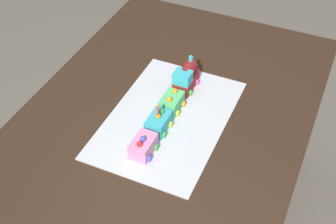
% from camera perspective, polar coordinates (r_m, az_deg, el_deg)
% --- Properties ---
extents(ground_plane, '(8.00, 8.00, 0.00)m').
position_cam_1_polar(ground_plane, '(2.28, 0.14, -13.47)').
color(ground_plane, '#6B6054').
extents(dining_table, '(1.40, 1.00, 0.74)m').
position_cam_1_polar(dining_table, '(1.78, 0.18, -2.16)').
color(dining_table, '#382316').
rests_on(dining_table, ground).
extents(cake_board, '(0.60, 0.40, 0.00)m').
position_cam_1_polar(cake_board, '(1.67, -0.00, -0.80)').
color(cake_board, silver).
rests_on(cake_board, dining_table).
extents(cake_locomotive, '(0.14, 0.08, 0.12)m').
position_cam_1_polar(cake_locomotive, '(1.77, 2.18, 4.20)').
color(cake_locomotive, maroon).
rests_on(cake_locomotive, cake_board).
extents(cake_car_gondola_mint_green, '(0.10, 0.08, 0.07)m').
position_cam_1_polar(cake_car_gondola_mint_green, '(1.69, 0.50, 1.22)').
color(cake_car_gondola_mint_green, '#59CC7A').
rests_on(cake_car_gondola_mint_green, cake_board).
extents(cake_car_hopper_turquoise, '(0.10, 0.08, 0.07)m').
position_cam_1_polar(cake_car_hopper_turquoise, '(1.61, -1.17, -1.32)').
color(cake_car_hopper_turquoise, '#38B7C6').
rests_on(cake_car_hopper_turquoise, cake_board).
extents(cake_car_tanker_bubblegum, '(0.10, 0.08, 0.07)m').
position_cam_1_polar(cake_car_tanker_bubblegum, '(1.54, -3.03, -4.16)').
color(cake_car_tanker_bubblegum, pink).
rests_on(cake_car_tanker_bubblegum, cake_board).
extents(birthday_candle, '(0.01, 0.01, 0.05)m').
position_cam_1_polar(birthday_candle, '(1.56, -1.29, 0.36)').
color(birthday_candle, '#F24C59').
rests_on(birthday_candle, cake_car_hopper_turquoise).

